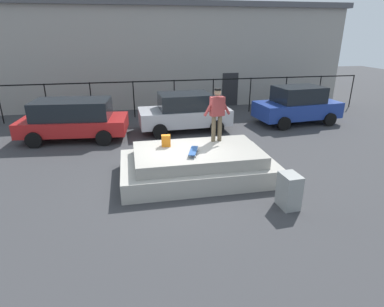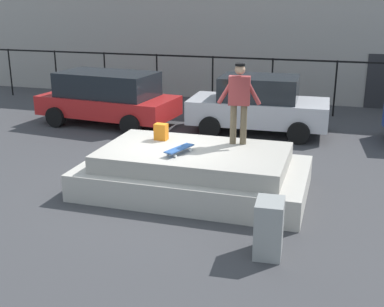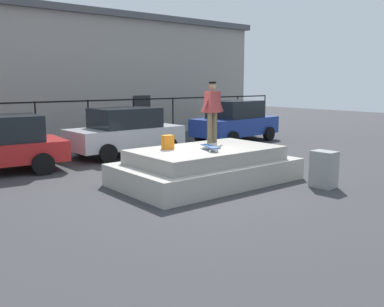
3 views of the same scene
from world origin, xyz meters
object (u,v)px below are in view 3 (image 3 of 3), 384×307
at_px(skateboarder, 212,107).
at_px(backpack, 168,142).
at_px(skateboard, 210,147).
at_px(car_blue_sedan_far, 235,121).
at_px(car_silver_sedan_mid, 125,131).
at_px(utility_box, 324,169).

height_order(skateboarder, backpack, skateboarder).
relative_size(skateboard, car_blue_sedan_far, 0.19).
xyz_separation_m(car_silver_sedan_mid, car_blue_sedan_far, (5.75, 0.15, 0.04)).
distance_m(skateboarder, car_blue_sedan_far, 7.19).
bearing_deg(skateboard, car_silver_sedan_mid, 82.63).
distance_m(backpack, utility_box, 4.05).
bearing_deg(car_blue_sedan_far, utility_box, -119.71).
height_order(backpack, utility_box, backpack).
height_order(skateboard, utility_box, skateboard).
height_order(skateboarder, utility_box, skateboarder).
bearing_deg(utility_box, skateboarder, 107.43).
xyz_separation_m(skateboarder, car_blue_sedan_far, (5.46, 4.57, -1.02)).
height_order(backpack, car_blue_sedan_far, car_blue_sedan_far).
xyz_separation_m(skateboarder, backpack, (-1.71, -0.19, -0.83)).
height_order(skateboard, car_silver_sedan_mid, car_silver_sedan_mid).
xyz_separation_m(skateboard, car_silver_sedan_mid, (0.71, 5.47, -0.15)).
bearing_deg(skateboarder, car_silver_sedan_mid, 93.79).
bearing_deg(car_blue_sedan_far, car_silver_sedan_mid, -178.55).
height_order(skateboard, car_blue_sedan_far, car_blue_sedan_far).
xyz_separation_m(skateboarder, utility_box, (1.15, -2.99, -1.47)).
bearing_deg(utility_box, backpack, 132.09).
distance_m(skateboarder, skateboard, 1.71).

